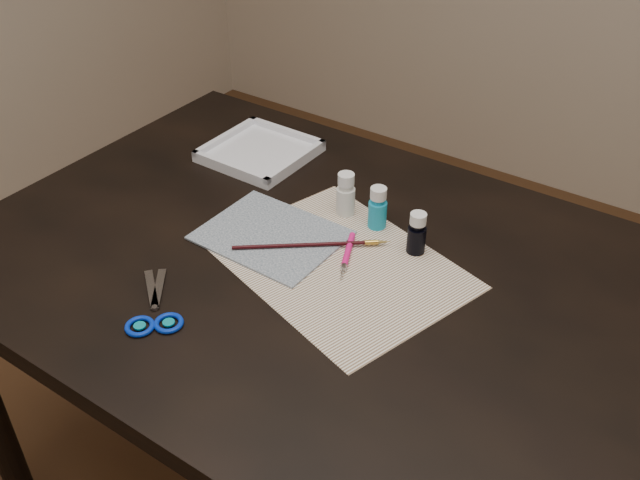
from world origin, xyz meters
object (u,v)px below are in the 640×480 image
Objects in this scene: scissors at (150,302)px; paint_bottle_cyan at (378,208)px; paper at (340,265)px; canvas at (271,235)px; palette_tray at (260,151)px; paint_bottle_navy at (417,233)px; paint_bottle_white at (346,194)px.

paint_bottle_cyan is at bearing -76.96° from scissors.
canvas reaches higher than paper.
paint_bottle_cyan is 0.41× the size of palette_tray.
paint_bottle_navy is 0.44× the size of scissors.
paint_bottle_navy is (0.25, 0.11, 0.04)m from canvas.
scissors is at bearing -71.95° from palette_tray.
paint_bottle_white reaches higher than paper.
canvas is 0.17m from paint_bottle_white.
paint_bottle_cyan is 0.46× the size of scissors.
paint_bottle_cyan is 0.10m from paint_bottle_navy.
palette_tray is (-0.16, 0.50, 0.01)m from scissors.
paint_bottle_navy is 0.39× the size of palette_tray.
paint_bottle_cyan is (0.07, -0.00, -0.00)m from paint_bottle_white.
paint_bottle_white is 1.04× the size of paint_bottle_cyan.
canvas is 3.05× the size of paint_bottle_navy.
palette_tray is (-0.36, 0.09, -0.03)m from paint_bottle_cyan.
paper is 5.12× the size of paint_bottle_navy.
canvas is at bearing -116.37° from paint_bottle_white.
paint_bottle_white is 1.08× the size of paint_bottle_navy.
paint_bottle_cyan is at bearing 163.61° from paint_bottle_navy.
canvas is at bearing -61.63° from scissors.
paper is 0.17m from paint_bottle_white.
scissors is 0.88× the size of palette_tray.
paint_bottle_white reaches higher than scissors.
paint_bottle_cyan is at bearing -14.28° from palette_tray.
paint_bottle_cyan reaches higher than paint_bottle_navy.
paper is at bearing 0.12° from canvas.
scissors is 0.52m from palette_tray.
scissors is at bearing -127.36° from paper.
canvas is 0.21m from paint_bottle_cyan.
paint_bottle_cyan reaches higher than scissors.
paint_bottle_navy is (0.17, -0.03, -0.00)m from paint_bottle_white.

